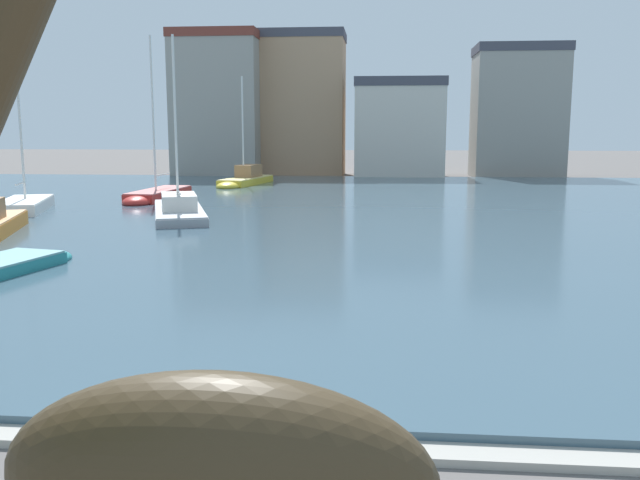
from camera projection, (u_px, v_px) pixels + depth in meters
The scene contains 10 objects.
harbor_water at pixel (349, 212), 34.56m from camera, with size 80.81×51.50×0.24m, color #3D5666.
quay_edge_coping at pixel (257, 447), 9.02m from camera, with size 80.81×0.50×0.12m, color #ADA89E.
sailboat_yellow at pixel (244, 180), 50.32m from camera, with size 3.22×7.95×8.22m.
sailboat_red at pixel (155, 196), 39.40m from camera, with size 2.20×7.39×9.65m.
sailboat_white at pixel (26, 205), 34.57m from camera, with size 3.87×6.83×9.02m.
sailboat_grey at pixel (178, 210), 32.35m from camera, with size 5.07×9.64×8.69m.
townhouse_end_terrace at pixel (221, 105), 62.80m from camera, with size 8.00×7.92×13.20m.
townhouse_wide_warehouse at pixel (302, 104), 63.85m from camera, with size 8.30×5.73×13.44m.
townhouse_tall_gabled at pixel (399, 129), 61.37m from camera, with size 8.03×7.80×8.88m.
townhouse_narrow_midrow at pixel (518, 112), 61.44m from camera, with size 8.14×5.64×11.93m.
Camera 1 is at (1.61, 0.31, 4.27)m, focal length 37.59 mm.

